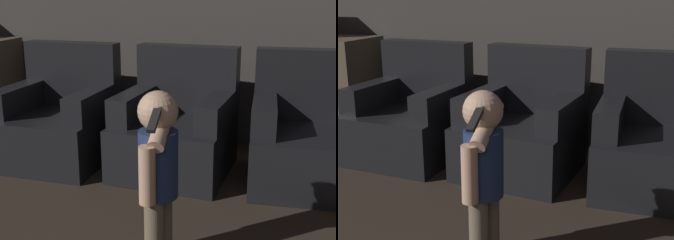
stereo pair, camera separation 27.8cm
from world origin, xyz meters
The scene contains 4 objects.
armchair_left centered at (-1.27, 3.76, 0.31)m, with size 0.82×0.84×0.90m.
armchair_middle centered at (-0.32, 3.76, 0.31)m, with size 0.86×0.88×0.90m.
armchair_right centered at (0.62, 3.76, 0.31)m, with size 0.81×0.84×0.90m.
person_toddler centered at (-0.14, 2.54, 0.52)m, with size 0.19×0.34×0.87m.
Camera 1 is at (0.41, 0.52, 1.33)m, focal length 50.00 mm.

